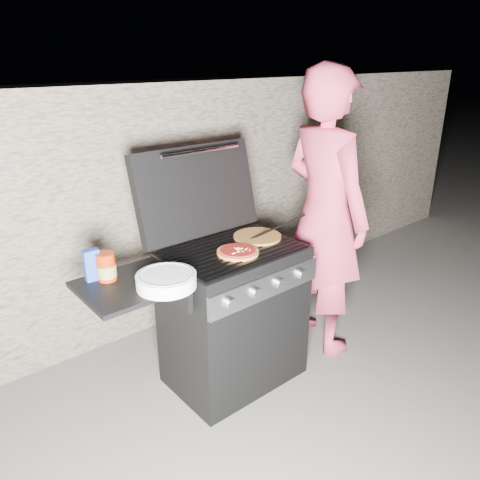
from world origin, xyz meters
TOP-DOWN VIEW (x-y plane):
  - ground at (0.00, 0.00)m, footprint 50.00×50.00m
  - stone_wall at (0.00, 1.05)m, footprint 8.00×0.35m
  - gas_grill at (-0.25, 0.00)m, footprint 1.34×0.79m
  - pizza_topped at (-0.03, -0.08)m, footprint 0.27×0.27m
  - pizza_plain at (0.22, 0.04)m, footprint 0.35×0.35m
  - sauce_jar at (-0.74, 0.11)m, footprint 0.12×0.12m
  - blue_carton at (-0.80, 0.15)m, footprint 0.08×0.05m
  - plate_stack at (-0.55, -0.15)m, footprint 0.37×0.37m
  - person at (0.75, -0.05)m, footprint 0.53×0.75m
  - tongs at (0.34, 0.00)m, footprint 0.47×0.07m

SIDE VIEW (x-z plane):
  - ground at x=0.00m, z-range 0.00..0.00m
  - gas_grill at x=-0.25m, z-range 0.00..0.91m
  - stone_wall at x=0.00m, z-range 0.00..1.80m
  - pizza_plain at x=0.22m, z-range 0.91..0.93m
  - pizza_topped at x=-0.03m, z-range 0.91..0.94m
  - plate_stack at x=-0.55m, z-range 0.90..0.97m
  - tongs at x=0.34m, z-range 0.91..1.01m
  - person at x=0.75m, z-range 0.00..1.94m
  - sauce_jar at x=-0.74m, z-range 0.90..1.05m
  - blue_carton at x=-0.80m, z-range 0.90..1.07m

